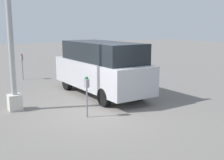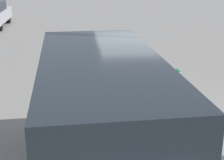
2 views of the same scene
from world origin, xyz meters
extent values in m
plane|color=slate|center=(0.00, 0.00, 0.00)|extent=(80.00, 80.00, 0.00)
cylinder|color=gray|center=(-0.07, 0.50, 0.49)|extent=(0.05, 0.05, 0.98)
cube|color=gray|center=(-0.07, 0.50, 1.11)|extent=(0.21, 0.12, 0.26)
sphere|color=#14662D|center=(-0.07, 0.50, 1.27)|extent=(0.11, 0.11, 0.11)
cylinder|color=gray|center=(7.52, 0.60, 0.53)|extent=(0.05, 0.05, 1.06)
cube|color=gray|center=(7.52, 0.60, 1.19)|extent=(0.21, 0.12, 0.26)
sphere|color=maroon|center=(7.52, 0.60, 1.34)|extent=(0.11, 0.11, 0.11)
cube|color=beige|center=(1.93, 2.28, 0.28)|extent=(0.44, 0.44, 0.55)
cylinder|color=#9E9E9E|center=(1.93, 2.28, 3.70)|extent=(0.18, 0.18, 6.29)
cube|color=#B2B2B7|center=(2.36, -1.35, 0.89)|extent=(5.24, 2.00, 1.11)
cube|color=black|center=(2.23, -1.35, 1.83)|extent=(4.20, 1.82, 0.78)
cube|color=orange|center=(4.88, -0.67, 0.49)|extent=(0.08, 0.12, 0.20)
cylinder|color=black|center=(3.94, -0.49, 0.34)|extent=(0.68, 0.24, 0.67)
cylinder|color=black|center=(3.99, -2.11, 0.34)|extent=(0.68, 0.24, 0.67)
cylinder|color=black|center=(0.73, -0.59, 0.34)|extent=(0.68, 0.24, 0.67)
cylinder|color=black|center=(0.78, -2.21, 0.34)|extent=(0.68, 0.24, 0.67)
camera|label=1|loc=(-7.78, 4.29, 2.86)|focal=45.00mm
camera|label=2|loc=(6.84, -1.72, 3.44)|focal=55.00mm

